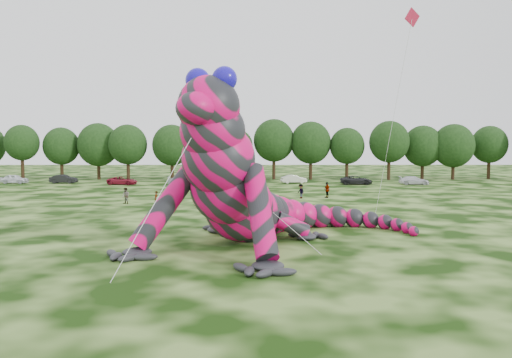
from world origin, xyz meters
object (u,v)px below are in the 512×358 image
object	(u,v)px
tree_6	(128,152)
car_2	(122,181)
car_3	(183,181)
spectator_0	(156,199)
spectator_5	(266,203)
tree_11	(311,150)
tree_5	(98,151)
tree_10	(274,149)
car_0	(15,179)
tree_7	(172,152)
car_4	(250,179)
spectator_2	(301,191)
tree_15	(453,152)
car_1	(64,179)
tree_14	(423,152)
tree_4	(61,153)
spectator_3	(327,190)
spectator_1	(126,196)
tree_12	(347,154)
flying_kite	(409,33)
car_5	(294,179)
inflatable_gecko	(249,160)
tree_9	(237,155)
tree_8	(206,154)
tree_13	(389,150)
car_6	(356,180)
tree_3	(22,152)
tree_16	(489,152)
car_7	(414,180)

from	to	relation	value
tree_6	car_2	bearing A→B (deg)	-80.93
car_3	spectator_0	size ratio (longest dim) A/B	2.87
car_2	spectator_5	bearing A→B (deg)	-138.21
tree_11	car_2	size ratio (longest dim) A/B	2.24
tree_5	tree_10	bearing A→B (deg)	0.27
car_0	car_2	world-z (taller)	car_0
tree_7	tree_11	xyz separation A→B (m)	(23.87, 1.39, 0.30)
car_4	spectator_2	world-z (taller)	spectator_2
tree_10	tree_6	bearing A→B (deg)	-175.66
tree_6	car_0	bearing A→B (deg)	-155.50
tree_10	spectator_5	distance (m)	43.19
tree_10	tree_15	bearing A→B (deg)	-1.49
car_1	tree_14	bearing A→B (deg)	-79.75
tree_4	tree_10	world-z (taller)	tree_10
spectator_3	spectator_1	size ratio (longest dim) A/B	1.08
tree_12	spectator_5	xyz separation A→B (m)	(-15.05, -42.07, -3.56)
spectator_1	car_3	bearing A→B (deg)	119.23
flying_kite	spectator_5	bearing A→B (deg)	145.93
car_5	tree_5	bearing A→B (deg)	63.84
tree_14	car_0	bearing A→B (deg)	-172.09
inflatable_gecko	tree_9	size ratio (longest dim) A/B	2.37
tree_8	car_5	bearing A→B (deg)	-27.15
flying_kite	tree_13	distance (m)	50.68
car_5	car_6	bearing A→B (deg)	-116.79
tree_4	tree_10	xyz separation A→B (m)	(37.04, -0.13, 0.72)
inflatable_gecko	car_5	bearing A→B (deg)	105.73
tree_3	tree_13	size ratio (longest dim) A/B	0.93
tree_5	tree_14	bearing A→B (deg)	0.29
tree_6	car_1	bearing A→B (deg)	-139.65
spectator_5	spectator_0	bearing A→B (deg)	140.69
car_0	car_3	world-z (taller)	car_0
spectator_2	spectator_1	bearing A→B (deg)	-103.77
tree_16	spectator_0	size ratio (longest dim) A/B	5.99
spectator_1	flying_kite	bearing A→B (deg)	5.77
tree_3	spectator_3	size ratio (longest dim) A/B	5.24
tree_12	spectator_0	distance (m)	45.90
tree_5	tree_7	xyz separation A→B (m)	(13.04, -1.63, -0.16)
tree_14	car_3	bearing A→B (deg)	-162.89
spectator_2	tree_8	bearing A→B (deg)	175.26
flying_kite	spectator_3	world-z (taller)	flying_kite
car_0	car_5	xyz separation A→B (m)	(43.65, 0.21, -0.06)
tree_12	tree_14	distance (m)	13.49
tree_5	car_3	distance (m)	20.75
tree_9	car_4	world-z (taller)	tree_9
flying_kite	tree_6	size ratio (longest dim) A/B	1.70
tree_5	car_7	size ratio (longest dim) A/B	2.20
tree_10	car_3	bearing A→B (deg)	-139.24
car_2	car_4	world-z (taller)	car_4
tree_3	car_7	distance (m)	64.81
inflatable_gecko	spectator_1	distance (m)	23.75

